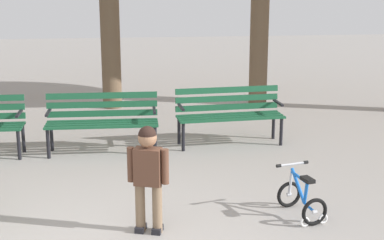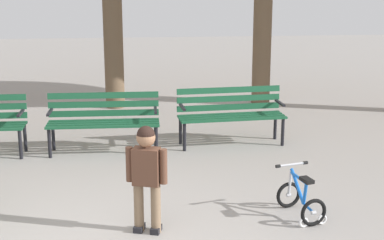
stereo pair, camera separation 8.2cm
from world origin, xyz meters
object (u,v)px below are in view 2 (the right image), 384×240
(park_bench_left, at_px, (104,117))
(child_standing, at_px, (147,170))
(kids_bicycle, at_px, (301,199))
(park_bench_right, at_px, (231,111))

(park_bench_left, xyz_separation_m, child_standing, (0.55, -2.78, 0.15))
(child_standing, bearing_deg, park_bench_left, 101.17)
(child_standing, distance_m, kids_bicycle, 1.72)
(park_bench_left, xyz_separation_m, kids_bicycle, (2.20, -2.58, -0.31))
(park_bench_left, relative_size, park_bench_right, 0.99)
(park_bench_right, xyz_separation_m, kids_bicycle, (0.31, -2.78, -0.31))
(park_bench_left, height_order, park_bench_right, same)
(child_standing, xyz_separation_m, kids_bicycle, (1.65, 0.20, -0.46))
(park_bench_left, bearing_deg, park_bench_right, 6.05)
(park_bench_left, relative_size, kids_bicycle, 2.60)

